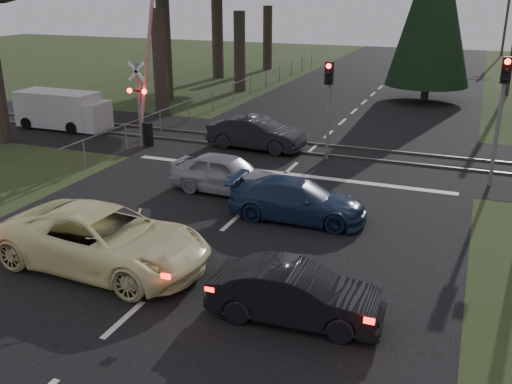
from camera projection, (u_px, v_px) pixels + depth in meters
The scene contains 18 objects.
ground at pixel (187, 262), 15.24m from camera, with size 120.00×120.00×0.00m, color #2C3A1A.
road at pixel (299, 161), 24.00m from camera, with size 14.00×100.00×0.01m, color black.
rail_corridor at pixel (312, 149), 25.75m from camera, with size 120.00×8.00×0.01m, color black.
stop_line at pixel (285, 173), 22.42m from camera, with size 13.00×0.35×0.00m, color silver.
rail_near at pixel (307, 153), 25.03m from camera, with size 120.00×0.12×0.10m, color #59544C.
rail_far at pixel (317, 144), 26.43m from camera, with size 120.00×0.12×0.10m, color #59544C.
crossing_signal at pixel (144, 102), 25.60m from camera, with size 1.62×0.38×6.96m.
traffic_signal_right at pixel (504, 97), 19.83m from camera, with size 0.68×0.48×4.70m.
traffic_signal_center at pixel (329, 94), 23.29m from camera, with size 0.32×0.48×4.10m.
utility_pole_far at pixel (508, 9), 58.90m from camera, with size 1.80×0.26×9.00m.
conifer_tree at pixel (434, 3), 34.78m from camera, with size 5.20×5.20×11.00m.
fence_left at pixel (242, 98), 37.61m from camera, with size 0.10×36.00×1.20m, color slate, non-canonical shape.
cream_coupe at pixel (104, 239), 14.73m from camera, with size 2.63×5.69×1.58m, color #FCF7B5.
dark_hatchback at pixel (296, 294), 12.42m from camera, with size 1.34×3.83×1.26m, color black.
silver_car at pixel (227, 174), 20.17m from camera, with size 1.65×4.09×1.39m, color #999BA0.
blue_sedan at pixel (298, 200), 17.87m from camera, with size 1.77×4.36×1.27m, color #1A2D4E.
dark_car_far at pixel (256, 133), 25.58m from camera, with size 1.54×4.40×1.45m, color black.
white_van at pixel (64, 110), 29.21m from camera, with size 4.86×1.91×1.90m.
Camera 1 is at (6.69, -12.08, 6.95)m, focal length 40.00 mm.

